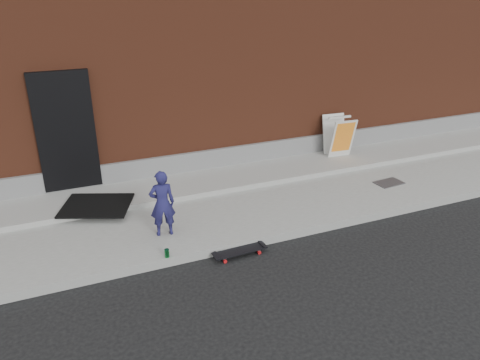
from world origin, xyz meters
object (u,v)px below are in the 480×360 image
child (162,203)px  soda_can (167,253)px  skateboard (240,251)px  pizza_sign (339,136)px

child → soda_can: child is taller
child → skateboard: child is taller
skateboard → soda_can: bearing=171.4°
pizza_sign → child: bearing=-158.0°
skateboard → child: bearing=138.9°
child → soda_can: 0.86m
skateboard → pizza_sign: bearing=37.2°
pizza_sign → soda_can: size_ratio=6.92×
child → pizza_sign: 4.91m
child → pizza_sign: (4.55, 1.84, -0.00)m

